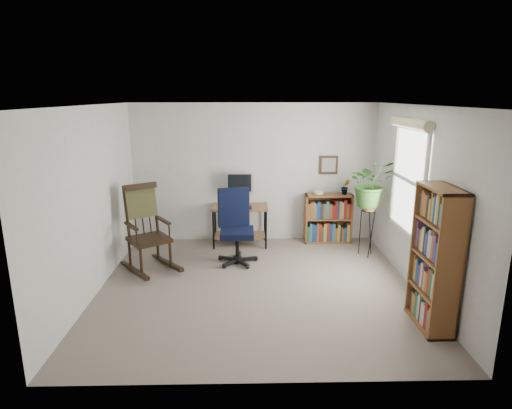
{
  "coord_description": "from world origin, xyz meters",
  "views": [
    {
      "loc": [
        -0.13,
        -5.33,
        2.52
      ],
      "look_at": [
        0.0,
        0.4,
        1.05
      ],
      "focal_mm": 30.0,
      "sensor_mm": 36.0,
      "label": 1
    }
  ],
  "objects_px": {
    "desk": "(240,226)",
    "rocking_chair": "(148,228)",
    "office_chair": "(237,227)",
    "tall_bookshelf": "(435,259)",
    "low_bookshelf": "(328,218)"
  },
  "relations": [
    {
      "from": "desk",
      "to": "office_chair",
      "type": "distance_m",
      "value": 0.86
    },
    {
      "from": "office_chair",
      "to": "tall_bookshelf",
      "type": "bearing_deg",
      "value": -54.59
    },
    {
      "from": "rocking_chair",
      "to": "tall_bookshelf",
      "type": "bearing_deg",
      "value": -59.8
    },
    {
      "from": "desk",
      "to": "rocking_chair",
      "type": "xyz_separation_m",
      "value": [
        -1.31,
        -1.06,
        0.3
      ]
    },
    {
      "from": "low_bookshelf",
      "to": "office_chair",
      "type": "bearing_deg",
      "value": -148.84
    },
    {
      "from": "office_chair",
      "to": "low_bookshelf",
      "type": "xyz_separation_m",
      "value": [
        1.57,
        0.95,
        -0.15
      ]
    },
    {
      "from": "rocking_chair",
      "to": "office_chair",
      "type": "bearing_deg",
      "value": -24.15
    },
    {
      "from": "desk",
      "to": "rocking_chair",
      "type": "height_order",
      "value": "rocking_chair"
    },
    {
      "from": "desk",
      "to": "low_bookshelf",
      "type": "distance_m",
      "value": 1.55
    },
    {
      "from": "desk",
      "to": "office_chair",
      "type": "relative_size",
      "value": 0.83
    },
    {
      "from": "desk",
      "to": "office_chair",
      "type": "height_order",
      "value": "office_chair"
    },
    {
      "from": "tall_bookshelf",
      "to": "desk",
      "type": "bearing_deg",
      "value": 128.5
    },
    {
      "from": "desk",
      "to": "low_bookshelf",
      "type": "relative_size",
      "value": 1.12
    },
    {
      "from": "low_bookshelf",
      "to": "rocking_chair",
      "type": "bearing_deg",
      "value": -157.59
    },
    {
      "from": "desk",
      "to": "rocking_chair",
      "type": "bearing_deg",
      "value": -141.17
    }
  ]
}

